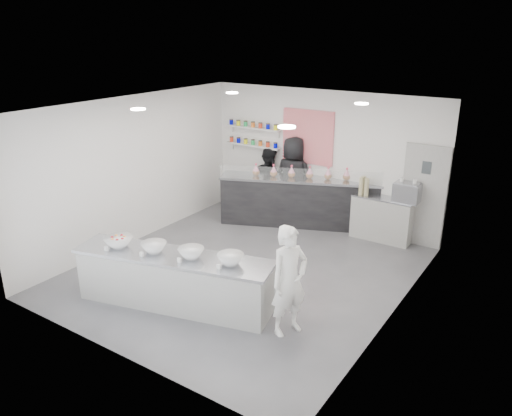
% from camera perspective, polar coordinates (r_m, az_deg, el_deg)
% --- Properties ---
extents(floor, '(6.00, 6.00, 0.00)m').
position_cam_1_polar(floor, '(9.27, -1.27, -7.24)').
color(floor, '#515156').
rests_on(floor, ground).
extents(ceiling, '(6.00, 6.00, 0.00)m').
position_cam_1_polar(ceiling, '(8.34, -1.43, 11.43)').
color(ceiling, white).
rests_on(ceiling, floor).
extents(back_wall, '(5.50, 0.00, 5.50)m').
position_cam_1_polar(back_wall, '(11.18, 7.50, 5.62)').
color(back_wall, white).
rests_on(back_wall, floor).
extents(left_wall, '(0.00, 6.00, 6.00)m').
position_cam_1_polar(left_wall, '(10.44, -13.87, 4.17)').
color(left_wall, white).
rests_on(left_wall, floor).
extents(right_wall, '(0.00, 6.00, 6.00)m').
position_cam_1_polar(right_wall, '(7.55, 16.07, -2.08)').
color(right_wall, white).
rests_on(right_wall, floor).
extents(back_door, '(0.88, 0.04, 2.10)m').
position_cam_1_polar(back_door, '(10.52, 18.59, 1.26)').
color(back_door, '#A09F9C').
rests_on(back_door, floor).
extents(pattern_panel, '(1.25, 0.03, 1.20)m').
position_cam_1_polar(pattern_panel, '(11.21, 5.93, 8.08)').
color(pattern_panel, red).
rests_on(pattern_panel, back_wall).
extents(jar_shelf_lower, '(1.45, 0.22, 0.04)m').
position_cam_1_polar(jar_shelf_lower, '(11.92, -0.30, 7.18)').
color(jar_shelf_lower, silver).
rests_on(jar_shelf_lower, back_wall).
extents(jar_shelf_upper, '(1.45, 0.22, 0.04)m').
position_cam_1_polar(jar_shelf_upper, '(11.84, -0.31, 9.16)').
color(jar_shelf_upper, silver).
rests_on(jar_shelf_upper, back_wall).
extents(preserve_jars, '(1.45, 0.10, 0.56)m').
position_cam_1_polar(preserve_jars, '(11.85, -0.36, 8.48)').
color(preserve_jars, red).
rests_on(preserve_jars, jar_shelf_lower).
extents(downlight_0, '(0.24, 0.24, 0.02)m').
position_cam_1_polar(downlight_0, '(8.50, -13.32, 10.94)').
color(downlight_0, white).
rests_on(downlight_0, ceiling).
extents(downlight_1, '(0.24, 0.24, 0.02)m').
position_cam_1_polar(downlight_1, '(6.77, 3.54, 9.24)').
color(downlight_1, white).
rests_on(downlight_1, ceiling).
extents(downlight_2, '(0.24, 0.24, 0.02)m').
position_cam_1_polar(downlight_2, '(10.44, -2.75, 13.02)').
color(downlight_2, white).
rests_on(downlight_2, ceiling).
extents(downlight_3, '(0.24, 0.24, 0.02)m').
position_cam_1_polar(downlight_3, '(9.08, 11.98, 11.59)').
color(downlight_3, white).
rests_on(downlight_3, ceiling).
extents(prep_counter, '(3.32, 1.52, 0.88)m').
position_cam_1_polar(prep_counter, '(8.13, -9.34, -8.15)').
color(prep_counter, '#A3A39E').
rests_on(prep_counter, floor).
extents(back_bar, '(3.53, 1.99, 1.10)m').
position_cam_1_polar(back_bar, '(11.24, 5.02, 0.74)').
color(back_bar, black).
rests_on(back_bar, floor).
extents(sneeze_guard, '(3.24, 1.38, 0.30)m').
position_cam_1_polar(sneeze_guard, '(10.73, 4.96, 3.75)').
color(sneeze_guard, white).
rests_on(sneeze_guard, back_bar).
extents(espresso_ledge, '(1.26, 0.40, 0.94)m').
position_cam_1_polar(espresso_ledge, '(10.74, 14.15, -1.22)').
color(espresso_ledge, '#A3A39E').
rests_on(espresso_ledge, floor).
extents(espresso_machine, '(0.51, 0.35, 0.39)m').
position_cam_1_polar(espresso_machine, '(10.39, 16.87, 1.69)').
color(espresso_machine, '#93969E').
rests_on(espresso_machine, espresso_ledge).
extents(cup_stacks, '(0.24, 0.24, 0.37)m').
position_cam_1_polar(cup_stacks, '(10.66, 12.35, 2.49)').
color(cup_stacks, tan).
rests_on(cup_stacks, espresso_ledge).
extents(prep_bowls, '(2.41, 1.08, 0.16)m').
position_cam_1_polar(prep_bowls, '(7.90, -9.55, -4.79)').
color(prep_bowls, white).
rests_on(prep_bowls, prep_counter).
extents(label_cards, '(2.01, 0.04, 0.07)m').
position_cam_1_polar(label_cards, '(7.68, -12.82, -6.15)').
color(label_cards, white).
rests_on(label_cards, prep_counter).
extents(cookie_bags, '(2.05, 0.99, 0.28)m').
position_cam_1_polar(cookie_bags, '(11.03, 5.12, 4.13)').
color(cookie_bags, pink).
rests_on(cookie_bags, back_bar).
extents(woman_prep, '(0.61, 0.72, 1.67)m').
position_cam_1_polar(woman_prep, '(7.19, 3.81, -8.30)').
color(woman_prep, white).
rests_on(woman_prep, floor).
extents(staff_left, '(0.92, 0.79, 1.61)m').
position_cam_1_polar(staff_left, '(11.84, 1.43, 3.10)').
color(staff_left, black).
rests_on(staff_left, floor).
extents(staff_right, '(0.97, 0.65, 1.95)m').
position_cam_1_polar(staff_right, '(11.47, 4.29, 3.37)').
color(staff_right, black).
rests_on(staff_right, floor).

